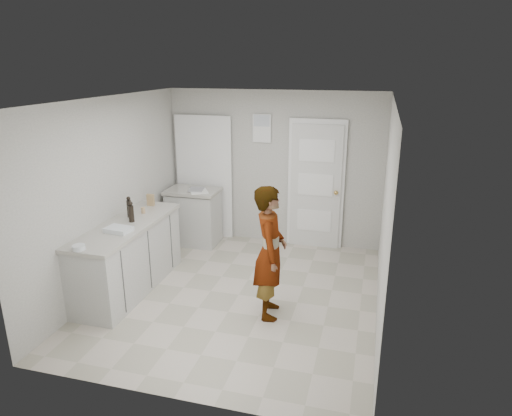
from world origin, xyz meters
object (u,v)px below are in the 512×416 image
(cake_mix_box, at_px, (151,200))
(spice_jar, at_px, (143,210))
(oil_cruet_a, at_px, (131,212))
(person, at_px, (270,252))
(egg_bowl, at_px, (79,247))
(oil_cruet_b, at_px, (129,207))
(baking_dish, at_px, (119,230))

(cake_mix_box, relative_size, spice_jar, 2.02)
(cake_mix_box, relative_size, oil_cruet_a, 0.61)
(person, bearing_deg, egg_bowl, 99.70)
(person, relative_size, cake_mix_box, 9.44)
(cake_mix_box, distance_m, oil_cruet_b, 0.54)
(person, relative_size, spice_jar, 19.06)
(spice_jar, height_order, oil_cruet_b, oil_cruet_b)
(spice_jar, bearing_deg, oil_cruet_a, -85.57)
(person, distance_m, oil_cruet_b, 2.08)
(person, distance_m, cake_mix_box, 2.21)
(cake_mix_box, bearing_deg, egg_bowl, -90.25)
(person, bearing_deg, baking_dish, 83.10)
(egg_bowl, bearing_deg, spice_jar, 87.17)
(cake_mix_box, distance_m, spice_jar, 0.35)
(cake_mix_box, height_order, spice_jar, cake_mix_box)
(cake_mix_box, bearing_deg, spice_jar, -79.53)
(spice_jar, relative_size, oil_cruet_a, 0.30)
(oil_cruet_b, bearing_deg, baking_dish, -74.19)
(person, height_order, cake_mix_box, person)
(person, xyz_separation_m, spice_jar, (-1.93, 0.58, 0.17))
(egg_bowl, bearing_deg, baking_dish, 79.08)
(spice_jar, height_order, oil_cruet_a, oil_cruet_a)
(baking_dish, relative_size, egg_bowl, 2.32)
(person, distance_m, spice_jar, 2.02)
(oil_cruet_b, distance_m, egg_bowl, 1.16)
(person, xyz_separation_m, baking_dish, (-1.88, -0.14, 0.15))
(oil_cruet_a, xyz_separation_m, egg_bowl, (-0.09, -0.98, -0.11))
(spice_jar, distance_m, oil_cruet_b, 0.23)
(cake_mix_box, relative_size, baking_dish, 0.51)
(oil_cruet_b, height_order, baking_dish, oil_cruet_b)
(oil_cruet_b, height_order, egg_bowl, oil_cruet_b)
(spice_jar, bearing_deg, person, -16.82)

